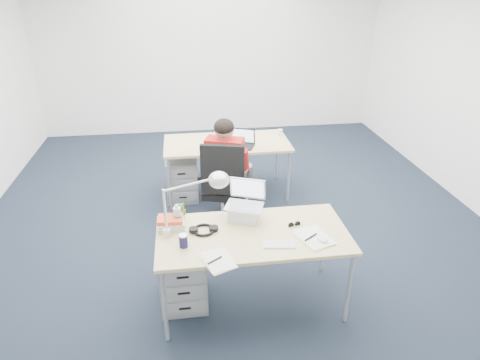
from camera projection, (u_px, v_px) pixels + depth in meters
name	position (u px, v px, depth m)	size (l,w,h in m)	color
floor	(235.00, 227.00, 5.03)	(7.00, 7.00, 0.00)	black
room	(234.00, 81.00, 4.28)	(6.02, 7.02, 2.80)	white
desk_near	(253.00, 238.00, 3.59)	(1.60, 0.80, 0.73)	tan
desk_far	(227.00, 145.00, 5.51)	(1.60, 0.80, 0.73)	tan
office_chair	(226.00, 205.00, 4.85)	(0.85, 0.85, 1.12)	black
seated_person	(228.00, 171.00, 4.86)	(0.56, 0.77, 1.31)	red
drawer_pedestal_near	(183.00, 274.00, 3.79)	(0.40, 0.50, 0.55)	gray
drawer_pedestal_far	(182.00, 178.00, 5.59)	(0.40, 0.50, 0.55)	gray
silver_laptop	(244.00, 202.00, 3.70)	(0.32, 0.25, 0.34)	silver
wireless_keyboard	(279.00, 244.00, 3.41)	(0.25, 0.10, 0.01)	white
computer_mouse	(322.00, 240.00, 3.45)	(0.06, 0.10, 0.04)	white
headphones	(204.00, 229.00, 3.58)	(0.25, 0.19, 0.04)	black
can_koozie	(183.00, 241.00, 3.37)	(0.07, 0.07, 0.11)	#191542
water_bottle	(177.00, 216.00, 3.61)	(0.07, 0.07, 0.21)	silver
bear_figurine	(181.00, 211.00, 3.75)	(0.08, 0.06, 0.15)	#336A1C
book_stack	(171.00, 223.00, 3.62)	(0.22, 0.17, 0.10)	silver
cordless_phone	(176.00, 214.00, 3.68)	(0.05, 0.03, 0.17)	black
papers_left	(217.00, 261.00, 3.21)	(0.20, 0.29, 0.01)	#E6D585
papers_right	(313.00, 238.00, 3.49)	(0.22, 0.32, 0.01)	#E6D585
sunglasses	(294.00, 224.00, 3.66)	(0.12, 0.05, 0.03)	black
desk_lamp	(186.00, 203.00, 3.45)	(0.50, 0.18, 0.57)	silver
dark_laptop	(241.00, 138.00, 5.29)	(0.31, 0.30, 0.23)	black
far_cup	(280.00, 132.00, 5.69)	(0.06, 0.06, 0.09)	white
far_papers	(210.00, 144.00, 5.42)	(0.18, 0.26, 0.01)	white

